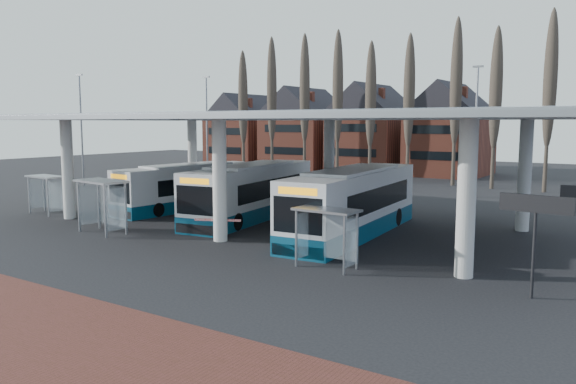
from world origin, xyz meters
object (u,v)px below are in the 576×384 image
Objects in this scene: shelter_0 at (48,186)px; bus_0 at (189,188)px; shelter_2 at (328,224)px; bus_1 at (252,193)px; shelter_1 at (104,194)px; bus_2 at (354,203)px.

bus_0 is at bearing 51.25° from shelter_0.
bus_0 is at bearing 153.31° from shelter_2.
bus_1 is 8.86m from shelter_1.
shelter_1 is at bearing -153.62° from bus_2.
bus_0 reaches higher than shelter_1.
bus_2 reaches higher than shelter_0.
bus_1 is (5.98, -0.78, 0.14)m from bus_0.
shelter_2 is at bearing -23.51° from bus_0.
bus_2 is 6.99m from shelter_2.
shelter_1 reaches higher than shelter_0.
bus_1 is at bearing 143.13° from shelter_2.
bus_2 is at bearing -16.51° from bus_1.
bus_1 reaches higher than shelter_1.
bus_1 reaches higher than shelter_2.
bus_2 is 4.79× the size of shelter_2.
shelter_0 is at bearing 176.86° from shelter_2.
bus_2 is 20.10m from shelter_0.
bus_2 is (7.46, -1.15, 0.06)m from bus_1.
bus_0 is 0.91× the size of bus_1.
bus_2 reaches higher than shelter_1.
shelter_0 is (-12.08, -5.82, 0.21)m from bus_1.
shelter_2 is (9.65, -7.79, 0.18)m from bus_1.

